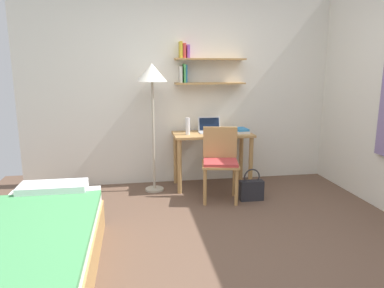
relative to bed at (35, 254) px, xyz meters
The scene contains 10 objects.
ground_plane 1.52m from the bed, 10.82° to the left, with size 5.28×5.28×0.00m, color brown.
wall_back 2.94m from the bed, 57.32° to the left, with size 4.40×0.27×2.60m.
bed is the anchor object (origin of this frame).
desk 2.68m from the bed, 48.29° to the left, with size 1.03×0.52×0.73m.
desk_chair 2.32m from the bed, 40.44° to the left, with size 0.50×0.46×0.87m.
standing_lamp 2.48m from the bed, 63.08° to the left, with size 0.37×0.37×1.63m.
laptop 2.75m from the bed, 49.66° to the left, with size 0.31×0.21×0.20m.
water_bottle 2.48m from the bed, 53.60° to the left, with size 0.06×0.06×0.22m, color silver.
book_stack 2.94m from the bed, 42.19° to the left, with size 0.18×0.24×0.06m.
handbag 2.54m from the bed, 33.14° to the left, with size 0.28×0.11×0.39m.
Camera 1 is at (-0.72, -2.80, 1.56)m, focal length 33.22 mm.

